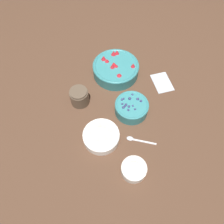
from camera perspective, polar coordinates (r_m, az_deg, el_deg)
name	(u,v)px	position (r m, az deg, el deg)	size (l,w,h in m)	color
ground_plane	(133,114)	(1.08, 5.50, -0.57)	(4.00, 4.00, 0.00)	#4C3323
bowl_strawberries	(116,68)	(1.20, 0.98, 11.34)	(0.25, 0.25, 0.09)	teal
bowl_blueberries	(132,107)	(1.06, 5.32, 1.36)	(0.16, 0.16, 0.07)	teal
bowl_bananas	(101,136)	(0.99, -2.81, -6.28)	(0.17, 0.17, 0.05)	white
bowl_cream	(134,169)	(0.94, 5.74, -14.59)	(0.11, 0.11, 0.06)	silver
jar_chocolate	(79,97)	(1.09, -8.50, 3.89)	(0.09, 0.09, 0.09)	brown
napkin	(162,82)	(1.21, 12.96, 7.56)	(0.14, 0.11, 0.01)	#B2BCC6
spoon	(136,140)	(1.01, 6.17, -7.20)	(0.10, 0.12, 0.01)	silver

